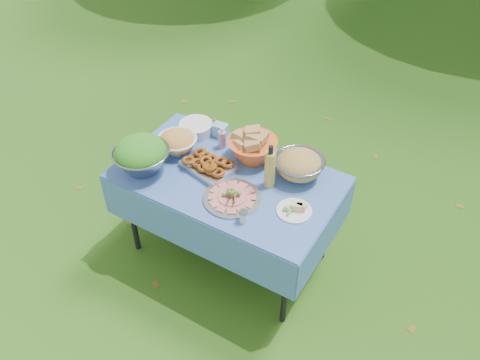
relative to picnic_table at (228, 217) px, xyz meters
name	(u,v)px	position (x,y,z in m)	size (l,w,h in m)	color
ground	(229,252)	(0.00, 0.00, -0.38)	(80.00, 80.00, 0.00)	black
picnic_table	(228,217)	(0.00, 0.00, 0.00)	(1.46, 0.86, 0.76)	#72A0DB
salad_bowl	(141,155)	(-0.52, -0.23, 0.50)	(0.38, 0.38, 0.25)	gray
pasta_bowl_white	(177,141)	(-0.45, 0.06, 0.46)	(0.27, 0.27, 0.15)	silver
plate_stack	(196,128)	(-0.46, 0.30, 0.42)	(0.24, 0.24, 0.08)	silver
wipes_box	(220,130)	(-0.28, 0.36, 0.43)	(0.10, 0.08, 0.09)	#7DAFD5
sanitizer_bottle	(222,138)	(-0.20, 0.25, 0.46)	(0.06, 0.06, 0.16)	pink
bread_bowl	(253,145)	(0.05, 0.25, 0.49)	(0.34, 0.34, 0.23)	orange
pasta_bowl_steel	(299,164)	(0.39, 0.25, 0.47)	(0.33, 0.33, 0.18)	gray
fried_tray	(208,164)	(-0.15, 0.00, 0.42)	(0.34, 0.24, 0.08)	#B7B6BB
charcuterie_platter	(232,194)	(0.14, -0.17, 0.42)	(0.37, 0.37, 0.08)	#AAAEB1
oil_bottle	(270,166)	(0.28, 0.07, 0.54)	(0.07, 0.07, 0.31)	gold
cheese_plate	(294,208)	(0.52, -0.07, 0.41)	(0.22, 0.22, 0.06)	silver
shaker	(244,216)	(0.30, -0.30, 0.42)	(0.05, 0.05, 0.08)	silver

